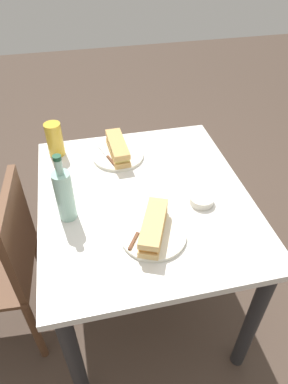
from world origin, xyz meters
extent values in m
plane|color=#47382D|center=(0.00, 0.00, 0.00)|extent=(8.00, 8.00, 0.00)
cube|color=silver|center=(0.00, 0.00, 0.74)|extent=(0.96, 0.84, 0.03)
cylinder|color=#262628|center=(-0.42, -0.36, 0.36)|extent=(0.06, 0.06, 0.72)
cylinder|color=#262628|center=(0.42, -0.36, 0.36)|extent=(0.06, 0.06, 0.72)
cylinder|color=#262628|center=(-0.42, 0.36, 0.36)|extent=(0.06, 0.06, 0.72)
cylinder|color=#262628|center=(0.42, 0.36, 0.36)|extent=(0.06, 0.06, 0.72)
cube|color=brown|center=(-0.01, 0.51, 0.66)|extent=(0.38, 0.06, 0.40)
cylinder|color=brown|center=(0.17, 0.51, 0.22)|extent=(0.04, 0.04, 0.44)
cylinder|color=brown|center=(-0.19, 0.53, 0.22)|extent=(0.04, 0.04, 0.44)
cylinder|color=silver|center=(0.29, 0.06, 0.76)|extent=(0.24, 0.24, 0.01)
cube|color=tan|center=(0.29, 0.06, 0.78)|extent=(0.23, 0.08, 0.02)
cube|color=#DBC66B|center=(0.29, 0.06, 0.80)|extent=(0.21, 0.07, 0.02)
cube|color=tan|center=(0.29, 0.06, 0.82)|extent=(0.23, 0.08, 0.02)
cube|color=silver|center=(0.33, 0.12, 0.77)|extent=(0.10, 0.04, 0.00)
cube|color=#59331E|center=(0.24, 0.10, 0.77)|extent=(0.08, 0.03, 0.01)
cylinder|color=silver|center=(-0.22, 0.01, 0.76)|extent=(0.24, 0.24, 0.01)
cube|color=tan|center=(-0.22, 0.01, 0.78)|extent=(0.24, 0.15, 0.02)
cube|color=#CC8438|center=(-0.22, 0.01, 0.80)|extent=(0.22, 0.14, 0.02)
cube|color=tan|center=(-0.22, 0.01, 0.82)|extent=(0.24, 0.15, 0.02)
cube|color=silver|center=(-0.17, 0.04, 0.77)|extent=(0.09, 0.06, 0.00)
cube|color=#59331E|center=(-0.24, 0.09, 0.77)|extent=(0.07, 0.05, 0.01)
cylinder|color=#99C6B7|center=(-0.05, 0.30, 0.86)|extent=(0.07, 0.07, 0.20)
cylinder|color=#99C6B7|center=(-0.05, 0.30, 0.99)|extent=(0.03, 0.03, 0.06)
cylinder|color=#19472D|center=(-0.05, 0.30, 1.02)|extent=(0.03, 0.03, 0.02)
cylinder|color=gold|center=(0.37, 0.33, 0.83)|extent=(0.07, 0.07, 0.16)
cylinder|color=silver|center=(-0.09, -0.21, 0.77)|extent=(0.09, 0.09, 0.03)
camera|label=1|loc=(-1.01, 0.22, 1.69)|focal=32.28mm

